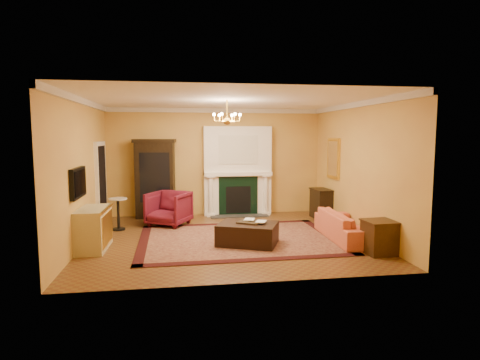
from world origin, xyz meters
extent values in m
cube|color=brown|center=(0.00, 0.00, -0.01)|extent=(6.00, 5.50, 0.02)
cube|color=white|center=(0.00, 0.00, 3.01)|extent=(6.00, 5.50, 0.02)
cube|color=#DEB54F|center=(0.00, 2.76, 1.50)|extent=(6.00, 0.02, 3.00)
cube|color=#DEB54F|center=(0.00, -2.76, 1.50)|extent=(6.00, 0.02, 3.00)
cube|color=#DEB54F|center=(-3.01, 0.00, 1.50)|extent=(0.02, 5.50, 3.00)
cube|color=#DEB54F|center=(3.01, 0.00, 1.50)|extent=(0.02, 5.50, 3.00)
cube|color=white|center=(0.60, 2.59, 1.25)|extent=(1.90, 0.32, 2.50)
cube|color=silver|center=(0.60, 2.42, 1.85)|extent=(1.10, 0.01, 0.80)
cube|color=black|center=(0.60, 2.42, 0.55)|extent=(1.10, 0.02, 1.10)
cube|color=black|center=(0.60, 2.42, 0.45)|extent=(0.70, 0.02, 0.75)
cube|color=#333333|center=(0.60, 2.30, 0.02)|extent=(1.60, 0.50, 0.04)
cube|color=white|center=(0.60, 2.53, 1.18)|extent=(1.90, 0.44, 0.10)
cylinder|color=white|center=(-0.18, 2.41, 0.59)|extent=(0.14, 0.14, 1.18)
cylinder|color=white|center=(1.38, 2.41, 0.59)|extent=(0.14, 0.14, 1.18)
cube|color=silver|center=(0.00, 2.71, 2.94)|extent=(6.00, 0.08, 0.12)
cube|color=silver|center=(-2.96, 0.00, 2.94)|extent=(0.08, 5.50, 0.12)
cube|color=silver|center=(2.96, 0.00, 2.94)|extent=(0.08, 5.50, 0.12)
cube|color=silver|center=(-2.96, 1.70, 1.05)|extent=(0.08, 1.05, 2.10)
cube|color=black|center=(-2.92, 1.70, 1.02)|extent=(0.02, 0.85, 1.95)
cube|color=black|center=(-2.95, -0.60, 1.35)|extent=(0.08, 0.95, 0.58)
cube|color=black|center=(-2.90, -0.60, 1.35)|extent=(0.01, 0.85, 0.48)
cube|color=gold|center=(2.97, 1.40, 1.65)|extent=(0.05, 0.76, 1.05)
cube|color=white|center=(2.94, 1.40, 1.65)|extent=(0.01, 0.62, 0.90)
cylinder|color=gold|center=(0.00, 0.00, 2.80)|extent=(0.03, 0.03, 0.40)
sphere|color=gold|center=(0.00, 0.00, 2.55)|extent=(0.16, 0.16, 0.16)
sphere|color=#FFE5B2|center=(0.28, 0.00, 2.69)|extent=(0.07, 0.07, 0.07)
sphere|color=#FFE5B2|center=(0.14, 0.24, 2.69)|extent=(0.07, 0.07, 0.07)
sphere|color=#FFE5B2|center=(-0.14, 0.24, 2.69)|extent=(0.07, 0.07, 0.07)
sphere|color=#FFE5B2|center=(-0.28, 0.00, 2.69)|extent=(0.07, 0.07, 0.07)
sphere|color=#FFE5B2|center=(-0.14, -0.24, 2.69)|extent=(0.07, 0.07, 0.07)
sphere|color=#FFE5B2|center=(0.14, -0.24, 2.69)|extent=(0.07, 0.07, 0.07)
cube|color=#410E14|center=(0.23, -0.17, 0.01)|extent=(4.32, 3.28, 0.02)
cube|color=black|center=(-1.68, 2.49, 1.03)|extent=(1.07, 0.57, 2.06)
imported|color=maroon|center=(-1.31, 1.45, 0.47)|extent=(1.21, 1.18, 0.94)
cylinder|color=black|center=(-2.48, 1.13, 0.02)|extent=(0.30, 0.30, 0.04)
cylinder|color=black|center=(-2.48, 1.13, 0.39)|extent=(0.06, 0.06, 0.69)
cylinder|color=silver|center=(-2.48, 1.13, 0.75)|extent=(0.43, 0.43, 0.03)
cube|color=#C4B990|center=(-2.73, -0.48, 0.41)|extent=(0.54, 1.12, 0.82)
imported|color=#DA6845|center=(2.54, -0.53, 0.40)|extent=(0.66, 2.06, 0.80)
cube|color=#38220F|center=(2.72, -1.62, 0.31)|extent=(0.56, 0.56, 0.61)
cube|color=black|center=(2.78, 1.72, 0.39)|extent=(0.44, 0.72, 0.77)
cube|color=black|center=(0.35, -0.62, 0.23)|extent=(1.41, 1.24, 0.44)
cube|color=black|center=(0.39, -0.59, 0.47)|extent=(0.58, 0.55, 0.03)
imported|color=gray|center=(0.31, -0.44, 0.62)|extent=(0.21, 0.09, 0.28)
imported|color=gray|center=(0.52, -0.65, 0.62)|extent=(0.19, 0.09, 0.27)
cylinder|color=tan|center=(-0.13, 2.53, 1.28)|extent=(0.12, 0.12, 0.10)
cone|color=#0F3811|center=(-0.13, 2.53, 1.51)|extent=(0.17, 0.17, 0.37)
cylinder|color=tan|center=(1.37, 2.53, 1.27)|extent=(0.11, 0.11, 0.09)
cone|color=#0F3811|center=(1.37, 2.53, 1.48)|extent=(0.16, 0.16, 0.33)
camera|label=1|loc=(-1.02, -8.59, 2.25)|focal=30.00mm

